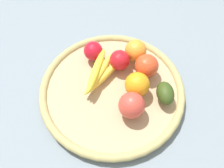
% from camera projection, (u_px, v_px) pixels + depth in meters
% --- Properties ---
extents(ground_plane, '(2.40, 2.40, 0.00)m').
position_uv_depth(ground_plane, '(112.00, 94.00, 0.83)').
color(ground_plane, slate).
rests_on(ground_plane, ground).
extents(basket, '(0.47, 0.47, 0.04)m').
position_uv_depth(basket, '(112.00, 90.00, 0.82)').
color(basket, tan).
rests_on(basket, ground_plane).
extents(apple_0, '(0.09, 0.09, 0.07)m').
position_uv_depth(apple_0, '(120.00, 60.00, 0.82)').
color(apple_0, red).
rests_on(apple_0, basket).
extents(banana_bunch, '(0.08, 0.18, 0.05)m').
position_uv_depth(banana_bunch, '(100.00, 73.00, 0.80)').
color(banana_bunch, yellow).
rests_on(banana_bunch, basket).
extents(apple_2, '(0.09, 0.09, 0.08)m').
position_uv_depth(apple_2, '(132.00, 105.00, 0.72)').
color(apple_2, '#D04336').
rests_on(apple_2, basket).
extents(orange_1, '(0.08, 0.08, 0.08)m').
position_uv_depth(orange_1, '(137.00, 85.00, 0.76)').
color(orange_1, orange).
rests_on(orange_1, basket).
extents(apple_1, '(0.09, 0.09, 0.08)m').
position_uv_depth(apple_1, '(147.00, 66.00, 0.80)').
color(apple_1, '#DE4623').
rests_on(apple_1, basket).
extents(apple_3, '(0.09, 0.09, 0.06)m').
position_uv_depth(apple_3, '(93.00, 51.00, 0.84)').
color(apple_3, red).
rests_on(apple_3, basket).
extents(avocado, '(0.09, 0.09, 0.05)m').
position_uv_depth(avocado, '(165.00, 93.00, 0.76)').
color(avocado, '#324416').
rests_on(avocado, basket).
extents(orange_0, '(0.09, 0.09, 0.07)m').
position_uv_depth(orange_0, '(135.00, 50.00, 0.84)').
color(orange_0, orange).
rests_on(orange_0, basket).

